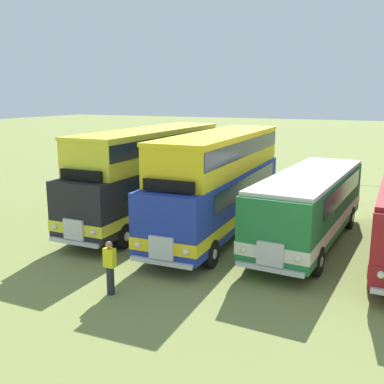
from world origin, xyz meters
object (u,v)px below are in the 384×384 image
at_px(bus_second_in_row, 220,179).
at_px(marshal_person, 110,267).
at_px(bus_first_in_row, 151,171).
at_px(bus_third_in_row, 310,202).

height_order(bus_second_in_row, marshal_person, bus_second_in_row).
bearing_deg(bus_first_in_row, bus_second_in_row, -10.41).
relative_size(bus_second_in_row, marshal_person, 6.49).
bearing_deg(bus_third_in_row, marshal_person, -121.07).
bearing_deg(marshal_person, bus_second_in_row, 84.47).
bearing_deg(bus_second_in_row, marshal_person, -95.53).
distance_m(bus_second_in_row, marshal_person, 7.57).
xyz_separation_m(bus_third_in_row, marshal_person, (-4.62, -7.66, -0.86)).
relative_size(bus_second_in_row, bus_third_in_row, 1.11).
bearing_deg(bus_second_in_row, bus_third_in_row, 4.38).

